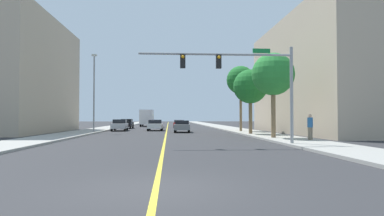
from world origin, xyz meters
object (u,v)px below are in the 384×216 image
Objects in this scene: traffic_signal_mast at (245,73)px; palm_near at (273,75)px; car_gray at (182,126)px; car_blue at (157,123)px; car_red at (179,124)px; street_lamp at (94,89)px; car_silver at (120,125)px; car_black at (127,124)px; pedestrian at (310,127)px; delivery_truck at (147,118)px; car_white at (155,125)px; palm_far at (241,80)px; palm_mid at (250,87)px.

traffic_signal_mast is 1.42× the size of palm_near.
car_blue is (-3.54, 17.60, -0.01)m from car_gray.
car_red is at bearing 94.62° from traffic_signal_mast.
car_silver is at bearing 72.73° from street_lamp.
pedestrian is at bearing 119.43° from car_black.
pedestrian reaches higher than car_gray.
car_gray is at bearing 99.41° from traffic_signal_mast.
car_red is at bearing 102.04° from palm_near.
street_lamp is at bearing -169.42° from car_gray.
car_red is 34.59m from pedestrian.
traffic_signal_mast is 5.23× the size of pedestrian.
car_silver is 9.07m from car_black.
delivery_truck reaches higher than car_black.
palm_near is at bearing -72.51° from car_blue.
traffic_signal_mast is 2.18× the size of car_gray.
car_red is at bearing -124.64° from car_silver.
palm_near reaches higher than car_black.
car_silver is at bearing -95.92° from delivery_truck.
delivery_truck is at bearing 97.74° from car_white.
car_white is (-10.21, 5.51, -5.37)m from palm_far.
car_black is at bearing -90.82° from car_silver.
palm_near is 31.70m from car_red.
pedestrian reaches higher than car_red.
car_black is at bearing -153.63° from car_red.
pedestrian is at bearing 125.86° from car_silver.
car_blue is (6.29, 18.99, -4.18)m from street_lamp.
palm_mid is 1.37× the size of car_silver.
car_gray is at bearing -88.02° from car_red.
traffic_signal_mast is 6.97m from pedestrian.
palm_far is at bearing -66.85° from car_red.
pedestrian is at bearing 28.16° from traffic_signal_mast.
traffic_signal_mast reaches higher than delivery_truck.
palm_near reaches higher than car_white.
delivery_truck reaches higher than car_red.
palm_mid is 1.52× the size of car_red.
palm_far reaches higher than pedestrian.
car_silver is (-14.62, 17.97, -4.37)m from palm_near.
car_blue is 1.03× the size of car_black.
car_blue is at bearing 120.26° from palm_far.
car_black is at bearing -101.12° from delivery_truck.
palm_mid reaches higher than car_gray.
palm_mid is 35.14m from delivery_truck.
car_black is at bearing 122.78° from car_gray.
car_white is at bearing -83.54° from delivery_truck.
car_white is 21.03m from delivery_truck.
car_blue is at bearing 108.49° from palm_near.
traffic_signal_mast is 2.07× the size of car_silver.
palm_near reaches higher than pedestrian.
traffic_signal_mast is 2.18× the size of car_black.
delivery_truck is at bearing 103.77° from car_blue.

